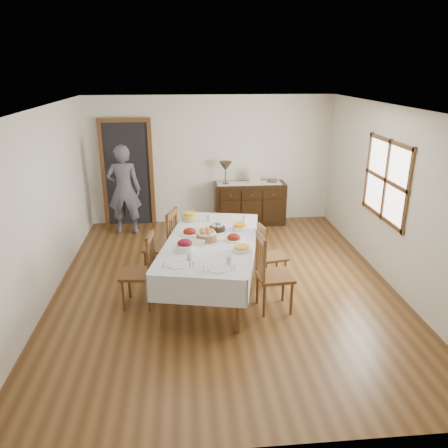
{
  "coord_description": "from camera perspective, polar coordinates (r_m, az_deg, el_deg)",
  "views": [
    {
      "loc": [
        -0.55,
        -5.86,
        3.11
      ],
      "look_at": [
        0.0,
        0.1,
        0.95
      ],
      "focal_mm": 35.0,
      "sensor_mm": 36.0,
      "label": 1
    }
  ],
  "objects": [
    {
      "name": "bread_basket",
      "position": [
        6.1,
        -2.29,
        -1.52
      ],
      "size": [
        0.29,
        0.29,
        0.18
      ],
      "color": "brown",
      "rests_on": "dining_table"
    },
    {
      "name": "chair_left_near",
      "position": [
        6.03,
        -10.75,
        -5.88
      ],
      "size": [
        0.49,
        0.49,
        1.05
      ],
      "rotation": [
        0.0,
        0.0,
        -1.69
      ],
      "color": "brown",
      "rests_on": "ground"
    },
    {
      "name": "carrot_bowl",
      "position": [
        6.51,
        2.06,
        -0.4
      ],
      "size": [
        0.22,
        0.22,
        0.09
      ],
      "color": "silver",
      "rests_on": "dining_table"
    },
    {
      "name": "ground",
      "position": [
        6.66,
        0.08,
        -8.0
      ],
      "size": [
        6.0,
        6.0,
        0.0
      ],
      "primitive_type": "plane",
      "color": "brown"
    },
    {
      "name": "sideboard",
      "position": [
        9.09,
        3.37,
        2.7
      ],
      "size": [
        1.45,
        0.53,
        0.87
      ],
      "color": "black",
      "rests_on": "ground"
    },
    {
      "name": "ham_platter_b",
      "position": [
        6.13,
        1.28,
        -1.83
      ],
      "size": [
        0.27,
        0.27,
        0.11
      ],
      "color": "silver",
      "rests_on": "dining_table"
    },
    {
      "name": "ham_platter_a",
      "position": [
        6.36,
        -4.5,
        -1.08
      ],
      "size": [
        0.3,
        0.3,
        0.11
      ],
      "color": "silver",
      "rests_on": "dining_table"
    },
    {
      "name": "table_lamp",
      "position": [
        8.79,
        0.2,
        7.46
      ],
      "size": [
        0.26,
        0.26,
        0.46
      ],
      "color": "brown",
      "rests_on": "sideboard"
    },
    {
      "name": "runner",
      "position": [
        8.95,
        3.3,
        5.36
      ],
      "size": [
        1.3,
        0.35,
        0.01
      ],
      "color": "silver",
      "rests_on": "sideboard"
    },
    {
      "name": "person",
      "position": [
        8.62,
        -12.95,
        4.72
      ],
      "size": [
        0.59,
        0.38,
        1.87
      ],
      "primitive_type": "imported",
      "rotation": [
        0.0,
        0.0,
        3.14
      ],
      "color": "#4E4E5A",
      "rests_on": "ground"
    },
    {
      "name": "setting_right",
      "position": [
        5.31,
        -0.36,
        -5.48
      ],
      "size": [
        0.44,
        0.31,
        0.1
      ],
      "color": "silver",
      "rests_on": "dining_table"
    },
    {
      "name": "chair_left_far",
      "position": [
        6.76,
        -7.87,
        -2.59
      ],
      "size": [
        0.57,
        0.57,
        1.09
      ],
      "rotation": [
        0.0,
        0.0,
        -1.89
      ],
      "color": "brown",
      "rests_on": "ground"
    },
    {
      "name": "chair_right_near",
      "position": [
        5.84,
        6.13,
        -6.26
      ],
      "size": [
        0.49,
        0.49,
        1.1
      ],
      "rotation": [
        0.0,
        0.0,
        1.65
      ],
      "color": "brown",
      "rests_on": "ground"
    },
    {
      "name": "chair_right_far",
      "position": [
        6.61,
        5.92,
        -3.86
      ],
      "size": [
        0.45,
        0.45,
        0.92
      ],
      "rotation": [
        0.0,
        0.0,
        1.77
      ],
      "color": "brown",
      "rests_on": "ground"
    },
    {
      "name": "butter_dish",
      "position": [
        5.96,
        -3.19,
        -2.45
      ],
      "size": [
        0.16,
        0.12,
        0.07
      ],
      "color": "silver",
      "rests_on": "dining_table"
    },
    {
      "name": "beet_bowl",
      "position": [
        5.79,
        -5.12,
        -2.83
      ],
      "size": [
        0.25,
        0.25,
        0.16
      ],
      "color": "silver",
      "rests_on": "dining_table"
    },
    {
      "name": "casserole_dish",
      "position": [
        5.77,
        2.32,
        -3.22
      ],
      "size": [
        0.24,
        0.24,
        0.07
      ],
      "color": "silver",
      "rests_on": "dining_table"
    },
    {
      "name": "picture_frame",
      "position": [
        8.89,
        4.04,
        6.13
      ],
      "size": [
        0.22,
        0.08,
        0.28
      ],
      "color": "tan",
      "rests_on": "sideboard"
    },
    {
      "name": "pineapple_bowl",
      "position": [
        6.92,
        -4.44,
        0.94
      ],
      "size": [
        0.26,
        0.26,
        0.13
      ],
      "color": "tan",
      "rests_on": "dining_table"
    },
    {
      "name": "deco_bowl",
      "position": [
        9.07,
        6.33,
        5.61
      ],
      "size": [
        0.2,
        0.2,
        0.06
      ],
      "color": "brown",
      "rests_on": "sideboard"
    },
    {
      "name": "glass_far_a",
      "position": [
        6.88,
        -1.96,
        0.8
      ],
      "size": [
        0.07,
        0.07,
        0.1
      ],
      "color": "silver",
      "rests_on": "dining_table"
    },
    {
      "name": "setting_left",
      "position": [
        5.44,
        -5.65,
        -4.95
      ],
      "size": [
        0.44,
        0.31,
        0.1
      ],
      "color": "silver",
      "rests_on": "dining_table"
    },
    {
      "name": "dining_table",
      "position": [
        6.18,
        -1.74,
        -2.88
      ],
      "size": [
        1.68,
        2.58,
        0.82
      ],
      "rotation": [
        0.0,
        0.0,
        -0.21
      ],
      "color": "silver",
      "rests_on": "ground"
    },
    {
      "name": "egg_basket",
      "position": [
        6.48,
        -0.93,
        -0.48
      ],
      "size": [
        0.24,
        0.24,
        0.11
      ],
      "color": "black",
      "rests_on": "dining_table"
    },
    {
      "name": "room_shell",
      "position": [
        6.47,
        -1.56,
        6.7
      ],
      "size": [
        5.02,
        6.02,
        2.65
      ],
      "color": "white",
      "rests_on": "ground"
    },
    {
      "name": "glass_far_b",
      "position": [
        6.84,
        2.67,
        0.73
      ],
      "size": [
        0.06,
        0.06,
        0.11
      ],
      "color": "silver",
      "rests_on": "dining_table"
    }
  ]
}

